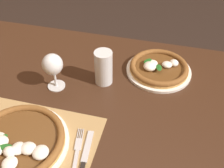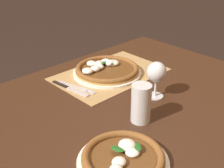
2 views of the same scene
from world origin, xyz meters
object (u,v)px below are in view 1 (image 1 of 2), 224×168
Objects in this scene: pizza_near at (17,142)px; wine_glass at (53,66)px; fork at (77,154)px; pizza_far at (159,68)px; knife at (85,159)px; pint_glass at (104,68)px.

wine_glass reaches higher than pizza_near.
pizza_near is 0.31m from wine_glass.
fork is at bearing 5.26° from pizza_near.
pizza_far is at bearing 67.59° from fork.
wine_glass is at bearing 127.02° from knife.
pizza_far is at bearing 29.64° from pint_glass.
pint_glass is (-0.21, -0.12, 0.05)m from pizza_far.
fork is (0.19, 0.02, -0.02)m from pizza_near.
pizza_far is at bearing 51.85° from pizza_near.
fork is at bearing -55.83° from wine_glass.
fork is (-0.20, -0.48, -0.01)m from pizza_far.
pizza_near is at bearing -115.46° from pint_glass.
wine_glass is at bearing 124.17° from fork.
pizza_near is 1.63× the size of fork.
wine_glass reaches higher than pint_glass.
pint_glass is at bearing 92.12° from fork.
pizza_far is 1.39× the size of fork.
pizza_far is at bearing 26.93° from wine_glass.
wine_glass is 0.38m from knife.
pizza_far is at bearing 71.04° from knife.
knife is (0.22, -0.29, -0.10)m from wine_glass.
pizza_far is (0.39, 0.50, -0.00)m from pizza_near.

